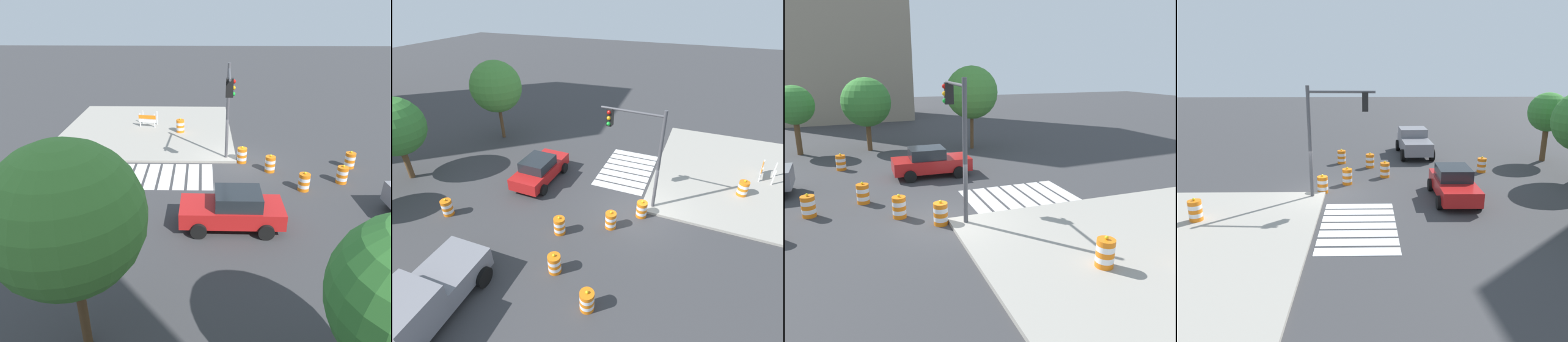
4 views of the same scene
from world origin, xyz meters
The scene contains 14 objects.
ground_plane centered at (0.00, 0.00, 0.00)m, with size 120.00×120.00×0.00m, color #38383A.
sidewalk_corner centered at (6.00, -6.00, 0.07)m, with size 12.00×12.00×0.15m, color #9E998E.
crosswalk_stripes centered at (4.00, 1.80, 0.01)m, with size 5.10×3.20×0.02m.
sports_car centered at (0.74, 6.54, 0.81)m, with size 4.32×2.18×1.63m.
traffic_barrel_near_corner centered at (-5.26, 2.40, 0.45)m, with size 0.56×0.56×1.02m.
traffic_barrel_crosswalk_end centered at (-3.07, 3.27, 0.45)m, with size 0.56×0.56×1.02m.
traffic_barrel_median_near centered at (-6.36, 0.46, 0.45)m, with size 0.56×0.56×1.02m.
traffic_barrel_median_far centered at (-4.06, 9.46, 0.45)m, with size 0.56×0.56×1.02m.
traffic_barrel_far_curb centered at (-1.74, 1.07, 0.45)m, with size 0.56×0.56×1.02m.
traffic_barrel_lane_center centered at (-0.30, -0.17, 0.45)m, with size 0.56×0.56×1.02m.
traffic_barrel_on_sidewalk centered at (3.59, -5.16, 0.60)m, with size 0.56×0.56×1.02m.
construction_barricade centered at (6.06, -6.44, 0.72)m, with size 1.35×0.97×1.00m.
traffic_light_pole centered at (0.65, 0.54, 3.91)m, with size 0.48×3.29×5.50m.
street_tree_streetside_far centered at (5.19, 12.57, 4.12)m, with size 3.80×3.80×6.03m.
Camera 1 is at (2.06, 19.85, 8.76)m, focal length 33.95 mm.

